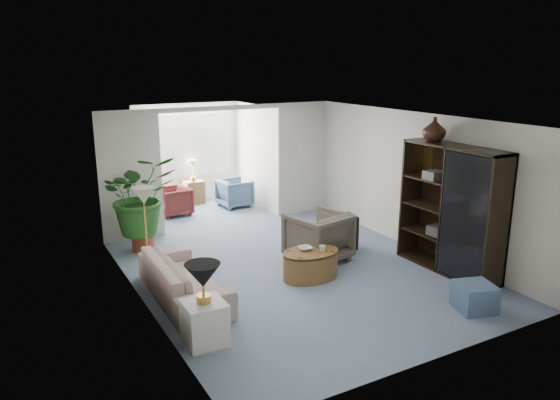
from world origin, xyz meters
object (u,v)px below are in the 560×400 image
sofa (184,278)px  sunroom_chair_maroon (174,201)px  floor_lamp (144,196)px  coffee_bowl (305,248)px  coffee_table (311,265)px  sunroom_chair_blue (235,193)px  end_table (205,323)px  entertainment_cabinet (451,210)px  framed_picture (421,159)px  wingback_chair (318,237)px  sunroom_table (194,192)px  coffee_cup (322,249)px  table_lamp (203,276)px  cabinet_urn (434,129)px  side_table_dark (341,232)px  plant_pot (143,242)px  ottoman (475,297)px

sofa → sunroom_chair_maroon: bearing=-15.2°
floor_lamp → coffee_bowl: 2.75m
floor_lamp → coffee_table: bearing=-38.3°
sofa → sunroom_chair_blue: sunroom_chair_blue is taller
end_table → sunroom_chair_maroon: 5.75m
entertainment_cabinet → framed_picture: bearing=76.9°
wingback_chair → entertainment_cabinet: 2.25m
framed_picture → end_table: (-4.60, -1.24, -1.43)m
coffee_table → sunroom_table: bearing=90.4°
sofa → floor_lamp: size_ratio=5.83×
coffee_cup → sunroom_chair_maroon: (-0.93, 4.60, -0.18)m
coffee_table → table_lamp: bearing=-154.2°
sunroom_chair_blue → sunroom_chair_maroon: sunroom_chair_blue is taller
cabinet_urn → wingback_chair: bearing=150.4°
framed_picture → sunroom_chair_blue: (-1.67, 4.33, -1.37)m
sofa → sunroom_chair_maroon: (1.23, 4.22, 0.01)m
sunroom_chair_blue → sunroom_chair_maroon: bearing=86.2°
entertainment_cabinet → coffee_cup: bearing=160.3°
coffee_cup → sunroom_chair_blue: bearing=83.0°
end_table → sunroom_table: 6.69m
side_table_dark → wingback_chair: bearing=-156.8°
wingback_chair → sofa: bearing=-4.3°
end_table → side_table_dark: side_table_dark is taller
framed_picture → coffee_bowl: (-2.43, -0.07, -1.22)m
floor_lamp → sunroom_table: bearing=59.2°
entertainment_cabinet → table_lamp: bearing=-176.7°
entertainment_cabinet → coffee_table: bearing=159.2°
coffee_table → sunroom_chair_blue: 4.56m
plant_pot → end_table: bearing=-93.4°
sofa → table_lamp: size_ratio=4.77×
ottoman → floor_lamp: bearing=133.3°
framed_picture → sofa: framed_picture is taller
coffee_cup → sunroom_table: (-0.18, 5.35, -0.22)m
sunroom_chair_maroon → entertainment_cabinet: bearing=25.1°
side_table_dark → sunroom_table: side_table_dark is taller
coffee_bowl → sunroom_table: 5.16m
cabinet_urn → sunroom_table: 6.31m
side_table_dark → end_table: bearing=-150.2°
cabinet_urn → sunroom_table: cabinet_urn is taller
cabinet_urn → plant_pot: 5.48m
framed_picture → plant_pot: framed_picture is taller
coffee_cup → wingback_chair: 0.80m
end_table → wingback_chair: (2.74, 1.67, 0.16)m
framed_picture → entertainment_cabinet: 1.21m
framed_picture → coffee_cup: bearing=-173.1°
sunroom_chair_blue → sunroom_chair_maroon: 1.50m
floor_lamp → plant_pot: (0.15, 0.86, -1.09)m
ottoman → table_lamp: bearing=164.6°
coffee_bowl → coffee_cup: size_ratio=2.06×
sunroom_chair_maroon → cabinet_urn: bearing=27.6°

